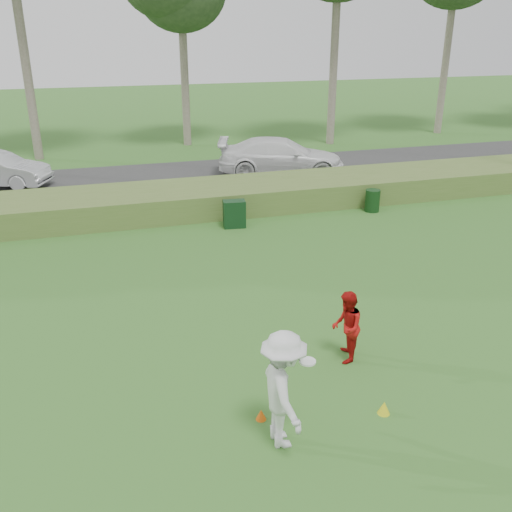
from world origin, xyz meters
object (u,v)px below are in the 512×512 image
object	(u,v)px
cone_orange	(261,415)
utility_cabinet	(234,214)
trash_bin	(372,201)
car_right	(281,157)
player_red	(347,327)
player_white	(283,390)
cone_yellow	(384,408)

from	to	relation	value
cone_orange	utility_cabinet	distance (m)	10.30
trash_bin	car_right	distance (m)	6.24
player_red	cone_orange	size ratio (longest dim) A/B	7.43
player_white	utility_cabinet	distance (m)	10.90
cone_yellow	utility_cabinet	world-z (taller)	utility_cabinet
player_white	trash_bin	world-z (taller)	player_white
player_white	trash_bin	bearing A→B (deg)	-32.53
cone_orange	car_right	distance (m)	17.45
player_red	car_right	world-z (taller)	car_right
player_red	trash_bin	bearing A→B (deg)	172.59
cone_yellow	car_right	size ratio (longest dim) A/B	0.04
player_red	car_right	distance (m)	15.48
cone_yellow	trash_bin	bearing A→B (deg)	63.75
cone_orange	utility_cabinet	world-z (taller)	utility_cabinet
player_red	trash_bin	distance (m)	10.39
cone_orange	cone_yellow	xyz separation A→B (m)	(2.14, -0.47, 0.02)
cone_yellow	car_right	world-z (taller)	car_right
cone_orange	cone_yellow	size ratio (longest dim) A/B	0.83
player_white	cone_orange	size ratio (longest dim) A/B	10.02
player_red	cone_orange	bearing A→B (deg)	-35.66
player_red	cone_yellow	size ratio (longest dim) A/B	6.14
car_right	player_white	bearing A→B (deg)	178.37
player_white	cone_orange	xyz separation A→B (m)	(-0.17, 0.64, -0.92)
player_red	cone_orange	distance (m)	2.69
player_white	car_right	bearing A→B (deg)	-17.75
utility_cabinet	trash_bin	xyz separation A→B (m)	(5.33, 0.26, -0.06)
player_red	cone_yellow	bearing A→B (deg)	20.22
cone_orange	player_white	bearing A→B (deg)	-75.10
player_red	car_right	xyz separation A→B (m)	(3.75, 15.02, 0.12)
utility_cabinet	player_white	bearing A→B (deg)	-93.65
cone_yellow	cone_orange	bearing A→B (deg)	167.70
cone_orange	cone_yellow	distance (m)	2.19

